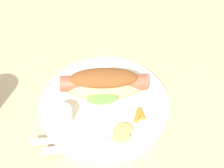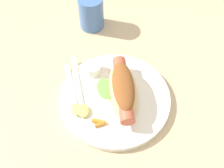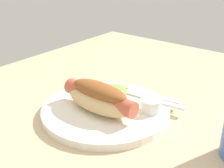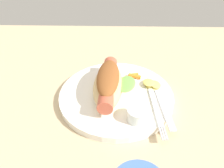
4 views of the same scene
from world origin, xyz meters
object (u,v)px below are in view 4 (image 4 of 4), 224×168
object	(u,v)px
hot_dog	(108,83)
chips_pile	(152,85)
fork	(157,110)
knife	(164,106)
carrot_garnish	(134,76)
sauce_ramekin	(138,115)
plate	(116,96)

from	to	relation	value
hot_dog	chips_pile	distance (cm)	11.14
fork	knife	distance (cm)	2.20
knife	chips_pile	bearing A→B (deg)	-172.89
fork	carrot_garnish	xyz separation A→B (cm)	(4.17, -12.48, 0.27)
chips_pile	sauce_ramekin	bearing A→B (deg)	68.94
hot_dog	plate	bearing A→B (deg)	90.22
plate	chips_pile	bearing A→B (deg)	-162.23
plate	hot_dog	xyz separation A→B (cm)	(1.84, -0.06, 3.81)
plate	sauce_ramekin	distance (cm)	9.72
sauce_ramekin	knife	xyz separation A→B (cm)	(-6.07, -3.93, -1.20)
carrot_garnish	knife	bearing A→B (deg)	117.90
plate	hot_dog	distance (cm)	4.23
fork	chips_pile	distance (cm)	8.65
knife	chips_pile	xyz separation A→B (cm)	(1.76, -7.25, 0.44)
sauce_ramekin	chips_pile	distance (cm)	12.01
knife	chips_pile	distance (cm)	7.47
hot_dog	knife	distance (cm)	13.41
sauce_ramekin	fork	world-z (taller)	sauce_ramekin
plate	chips_pile	xyz separation A→B (cm)	(-8.70, -2.79, 1.42)
sauce_ramekin	fork	bearing A→B (deg)	-149.74
plate	hot_dog	bearing A→B (deg)	-2.02
knife	plate	bearing A→B (deg)	-119.65
hot_dog	knife	xyz separation A→B (cm)	(-12.30, 4.53, -2.83)
sauce_ramekin	fork	size ratio (longest dim) A/B	0.28
chips_pile	knife	bearing A→B (deg)	103.66
plate	sauce_ramekin	bearing A→B (deg)	117.61
plate	fork	world-z (taller)	fork
sauce_ramekin	fork	distance (cm)	5.18
carrot_garnish	chips_pile	bearing A→B (deg)	136.93
chips_pile	fork	bearing A→B (deg)	90.36
carrot_garnish	plate	bearing A→B (deg)	55.33
fork	chips_pile	world-z (taller)	chips_pile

